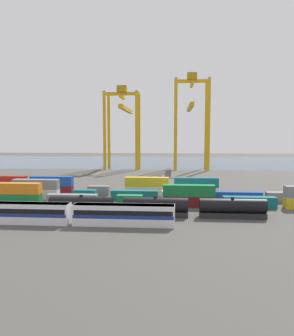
{
  "coord_description": "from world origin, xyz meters",
  "views": [
    {
      "loc": [
        9.99,
        -77.64,
        16.39
      ],
      "look_at": [
        2.87,
        14.81,
        7.51
      ],
      "focal_mm": 34.9,
      "sensor_mm": 36.0,
      "label": 1
    }
  ],
  "objects_px": {
    "freight_tank_row": "(156,207)",
    "shipping_container_6": "(249,202)",
    "shipping_container_11": "(85,195)",
    "gantry_crane_west": "(123,118)",
    "gantry_crane_central": "(191,113)",
    "shipping_container_24": "(196,192)",
    "shipping_container_2": "(72,200)",
    "shipping_container_4": "(189,201)",
    "passenger_train": "(72,213)",
    "shipping_container_14": "(237,197)"
  },
  "relations": [
    {
      "from": "shipping_container_4",
      "to": "gantry_crane_central",
      "type": "height_order",
      "value": "gantry_crane_central"
    },
    {
      "from": "shipping_container_4",
      "to": "shipping_container_14",
      "type": "relative_size",
      "value": 1.0
    },
    {
      "from": "passenger_train",
      "to": "shipping_container_4",
      "type": "relative_size",
      "value": 3.19
    },
    {
      "from": "shipping_container_6",
      "to": "gantry_crane_west",
      "type": "xyz_separation_m",
      "value": [
        -43.33,
        93.34,
        24.94
      ]
    },
    {
      "from": "shipping_container_2",
      "to": "shipping_container_24",
      "type": "bearing_deg",
      "value": 24.28
    },
    {
      "from": "freight_tank_row",
      "to": "gantry_crane_central",
      "type": "height_order",
      "value": "gantry_crane_central"
    },
    {
      "from": "passenger_train",
      "to": "shipping_container_14",
      "type": "bearing_deg",
      "value": 34.28
    },
    {
      "from": "freight_tank_row",
      "to": "gantry_crane_west",
      "type": "relative_size",
      "value": 1.06
    },
    {
      "from": "shipping_container_2",
      "to": "shipping_container_11",
      "type": "distance_m",
      "value": 7.0
    },
    {
      "from": "shipping_container_2",
      "to": "shipping_container_6",
      "type": "xyz_separation_m",
      "value": [
        41.86,
        0.0,
        0.0
      ]
    },
    {
      "from": "gantry_crane_west",
      "to": "shipping_container_11",
      "type": "bearing_deg",
      "value": -88.25
    },
    {
      "from": "passenger_train",
      "to": "freight_tank_row",
      "type": "bearing_deg",
      "value": 25.22
    },
    {
      "from": "gantry_crane_central",
      "to": "shipping_container_11",
      "type": "bearing_deg",
      "value": -110.66
    },
    {
      "from": "freight_tank_row",
      "to": "shipping_container_24",
      "type": "relative_size",
      "value": 3.68
    },
    {
      "from": "gantry_crane_central",
      "to": "passenger_train",
      "type": "bearing_deg",
      "value": -104.44
    },
    {
      "from": "shipping_container_11",
      "to": "gantry_crane_central",
      "type": "distance_m",
      "value": 95.51
    },
    {
      "from": "passenger_train",
      "to": "shipping_container_2",
      "type": "distance_m",
      "value": 17.94
    },
    {
      "from": "freight_tank_row",
      "to": "shipping_container_11",
      "type": "distance_m",
      "value": 25.71
    },
    {
      "from": "freight_tank_row",
      "to": "shipping_container_4",
      "type": "distance_m",
      "value": 12.31
    },
    {
      "from": "shipping_container_6",
      "to": "shipping_container_11",
      "type": "bearing_deg",
      "value": 170.37
    },
    {
      "from": "shipping_container_11",
      "to": "gantry_crane_west",
      "type": "bearing_deg",
      "value": 91.75
    },
    {
      "from": "shipping_container_6",
      "to": "gantry_crane_west",
      "type": "distance_m",
      "value": 105.89
    },
    {
      "from": "gantry_crane_central",
      "to": "gantry_crane_west",
      "type": "bearing_deg",
      "value": 178.72
    },
    {
      "from": "shipping_container_4",
      "to": "passenger_train",
      "type": "bearing_deg",
      "value": -142.92
    },
    {
      "from": "shipping_container_11",
      "to": "gantry_crane_west",
      "type": "height_order",
      "value": "gantry_crane_west"
    },
    {
      "from": "shipping_container_2",
      "to": "shipping_container_6",
      "type": "height_order",
      "value": "same"
    },
    {
      "from": "shipping_container_11",
      "to": "shipping_container_2",
      "type": "bearing_deg",
      "value": -99.6
    },
    {
      "from": "shipping_container_6",
      "to": "shipping_container_24",
      "type": "xyz_separation_m",
      "value": [
        -11.25,
        13.81,
        0.0
      ]
    },
    {
      "from": "freight_tank_row",
      "to": "shipping_container_2",
      "type": "distance_m",
      "value": 22.88
    },
    {
      "from": "freight_tank_row",
      "to": "gantry_crane_central",
      "type": "bearing_deg",
      "value": 82.85
    },
    {
      "from": "shipping_container_4",
      "to": "shipping_container_6",
      "type": "height_order",
      "value": "same"
    },
    {
      "from": "shipping_container_11",
      "to": "gantry_crane_west",
      "type": "xyz_separation_m",
      "value": [
        -2.64,
        86.43,
        24.94
      ]
    },
    {
      "from": "shipping_container_6",
      "to": "gantry_crane_central",
      "type": "height_order",
      "value": "gantry_crane_central"
    },
    {
      "from": "gantry_crane_west",
      "to": "shipping_container_6",
      "type": "bearing_deg",
      "value": -65.1
    },
    {
      "from": "shipping_container_11",
      "to": "shipping_container_24",
      "type": "distance_m",
      "value": 30.24
    },
    {
      "from": "shipping_container_11",
      "to": "shipping_container_14",
      "type": "height_order",
      "value": "same"
    },
    {
      "from": "shipping_container_2",
      "to": "shipping_container_4",
      "type": "distance_m",
      "value": 27.9
    },
    {
      "from": "freight_tank_row",
      "to": "shipping_container_6",
      "type": "distance_m",
      "value": 23.44
    },
    {
      "from": "shipping_container_14",
      "to": "shipping_container_4",
      "type": "bearing_deg",
      "value": -151.28
    },
    {
      "from": "shipping_container_4",
      "to": "shipping_container_2",
      "type": "bearing_deg",
      "value": 180.0
    },
    {
      "from": "freight_tank_row",
      "to": "shipping_container_6",
      "type": "bearing_deg",
      "value": 24.97
    },
    {
      "from": "shipping_container_2",
      "to": "gantry_crane_west",
      "type": "xyz_separation_m",
      "value": [
        -1.47,
        93.34,
        24.94
      ]
    },
    {
      "from": "shipping_container_24",
      "to": "shipping_container_2",
      "type": "bearing_deg",
      "value": -155.72
    },
    {
      "from": "shipping_container_6",
      "to": "gantry_crane_central",
      "type": "xyz_separation_m",
      "value": [
        -8.4,
        92.56,
        27.25
      ]
    },
    {
      "from": "shipping_container_24",
      "to": "gantry_crane_central",
      "type": "bearing_deg",
      "value": 87.93
    },
    {
      "from": "freight_tank_row",
      "to": "passenger_train",
      "type": "bearing_deg",
      "value": -154.78
    },
    {
      "from": "shipping_container_6",
      "to": "gantry_crane_west",
      "type": "height_order",
      "value": "gantry_crane_west"
    },
    {
      "from": "passenger_train",
      "to": "shipping_container_14",
      "type": "distance_m",
      "value": 42.72
    },
    {
      "from": "freight_tank_row",
      "to": "gantry_crane_west",
      "type": "distance_m",
      "value": 108.31
    },
    {
      "from": "gantry_crane_central",
      "to": "freight_tank_row",
      "type": "bearing_deg",
      "value": -97.15
    }
  ]
}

